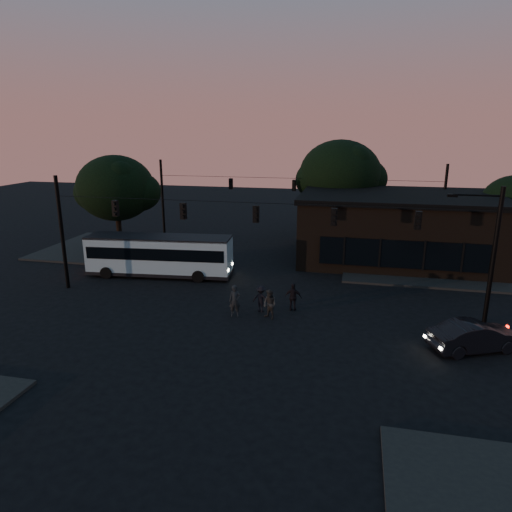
% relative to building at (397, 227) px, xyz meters
% --- Properties ---
extents(ground, '(120.00, 120.00, 0.00)m').
position_rel_building_xyz_m(ground, '(-9.00, -15.97, -2.71)').
color(ground, black).
rests_on(ground, ground).
extents(sidewalk_far_right, '(14.00, 10.00, 0.15)m').
position_rel_building_xyz_m(sidewalk_far_right, '(3.00, -1.97, -2.63)').
color(sidewalk_far_right, black).
rests_on(sidewalk_far_right, ground).
extents(sidewalk_far_left, '(14.00, 10.00, 0.15)m').
position_rel_building_xyz_m(sidewalk_far_left, '(-23.00, -1.97, -2.63)').
color(sidewalk_far_left, black).
rests_on(sidewalk_far_left, ground).
extents(building, '(15.40, 10.41, 5.40)m').
position_rel_building_xyz_m(building, '(0.00, 0.00, 0.00)').
color(building, black).
rests_on(building, ground).
extents(tree_behind, '(7.60, 7.60, 9.43)m').
position_rel_building_xyz_m(tree_behind, '(-5.00, 6.03, 3.48)').
color(tree_behind, black).
rests_on(tree_behind, ground).
extents(tree_left, '(6.40, 6.40, 8.30)m').
position_rel_building_xyz_m(tree_left, '(-23.00, -2.97, 2.86)').
color(tree_left, black).
rests_on(tree_left, ground).
extents(signal_rig_near, '(26.24, 0.30, 7.50)m').
position_rel_building_xyz_m(signal_rig_near, '(-9.00, -11.97, 1.74)').
color(signal_rig_near, black).
rests_on(signal_rig_near, ground).
extents(signal_rig_far, '(26.24, 0.30, 7.50)m').
position_rel_building_xyz_m(signal_rig_far, '(-9.00, 4.03, 1.50)').
color(signal_rig_far, black).
rests_on(signal_rig_far, ground).
extents(bus, '(10.63, 3.39, 2.94)m').
position_rel_building_xyz_m(bus, '(-17.00, -8.14, -1.06)').
color(bus, '#A3C5D0').
rests_on(bus, ground).
extents(car, '(4.68, 3.24, 1.46)m').
position_rel_building_xyz_m(car, '(2.64, -15.75, -1.98)').
color(car, black).
rests_on(car, ground).
extents(pedestrian_a, '(0.73, 0.54, 1.83)m').
position_rel_building_xyz_m(pedestrian_a, '(-9.72, -14.22, -1.79)').
color(pedestrian_a, black).
rests_on(pedestrian_a, ground).
extents(pedestrian_b, '(1.04, 0.99, 1.69)m').
position_rel_building_xyz_m(pedestrian_b, '(-7.73, -14.12, -1.86)').
color(pedestrian_b, '#2C2A28').
rests_on(pedestrian_b, ground).
extents(pedestrian_c, '(0.99, 0.41, 1.68)m').
position_rel_building_xyz_m(pedestrian_c, '(-6.60, -12.70, -1.87)').
color(pedestrian_c, black).
rests_on(pedestrian_c, ground).
extents(pedestrian_d, '(1.12, 0.76, 1.60)m').
position_rel_building_xyz_m(pedestrian_d, '(-8.42, -13.25, -1.91)').
color(pedestrian_d, black).
rests_on(pedestrian_d, ground).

